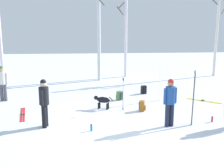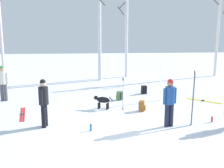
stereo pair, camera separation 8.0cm
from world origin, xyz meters
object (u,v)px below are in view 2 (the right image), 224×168
object	(u,v)px
ski_poles_1	(123,93)
person_1	(44,100)
ski_pair_planted_0	(161,81)
birch_tree_1	(100,24)
ski_pair_lying_1	(204,101)
backpack_2	(120,96)
ski_pair_planted_2	(193,98)
water_bottle_1	(212,119)
backpack_1	(144,90)
person_2	(170,100)
dog	(102,100)
person_3	(3,81)
backpack_0	(142,106)
water_bottle_0	(91,128)
birch_tree_3	(218,24)
birch_tree_2	(126,22)
birch_tree_0	(0,22)
ski_pair_lying_0	(23,114)

from	to	relation	value
ski_poles_1	person_1	bearing A→B (deg)	-150.23
ski_pair_planted_0	birch_tree_1	bearing A→B (deg)	115.27
ski_pair_lying_1	birch_tree_1	bearing A→B (deg)	128.54
backpack_2	birch_tree_1	world-z (taller)	birch_tree_1
ski_pair_planted_2	birch_tree_1	distance (m)	9.90
ski_pair_lying_1	water_bottle_1	size ratio (longest dim) A/B	6.19
person_1	backpack_1	size ratio (longest dim) A/B	3.90
person_2	dog	world-z (taller)	person_2
person_3	dog	distance (m)	5.02
backpack_0	backpack_1	world-z (taller)	same
person_1	water_bottle_0	size ratio (longest dim) A/B	7.11
person_3	ski_pair_planted_0	xyz separation A→B (m)	(7.52, -0.64, -0.03)
person_2	water_bottle_0	bearing A→B (deg)	-175.60
ski_pair_planted_0	backpack_1	distance (m)	1.70
person_1	person_3	bearing A→B (deg)	123.32
person_1	dog	world-z (taller)	person_1
backpack_0	ski_pair_lying_1	bearing A→B (deg)	21.83
birch_tree_3	ski_poles_1	bearing A→B (deg)	-134.37
birch_tree_1	birch_tree_2	world-z (taller)	birch_tree_2
backpack_1	birch_tree_2	size ratio (longest dim) A/B	0.06
person_2	person_3	xyz separation A→B (m)	(-6.89, 4.16, 0.00)
person_2	birch_tree_0	world-z (taller)	birch_tree_0
person_2	ski_pair_lying_1	size ratio (longest dim) A/B	1.26
person_1	ski_pair_lying_0	size ratio (longest dim) A/B	0.89
ski_poles_1	water_bottle_0	size ratio (longest dim) A/B	5.78
backpack_1	birch_tree_1	world-z (taller)	birch_tree_1
backpack_0	water_bottle_0	world-z (taller)	backpack_0
water_bottle_0	birch_tree_1	size ratio (longest dim) A/B	0.03
water_bottle_0	dog	bearing A→B (deg)	78.34
ski_pair_lying_0	backpack_1	distance (m)	6.44
dog	birch_tree_1	world-z (taller)	birch_tree_1
backpack_0	birch_tree_0	world-z (taller)	birch_tree_0
person_3	birch_tree_3	world-z (taller)	birch_tree_3
person_2	backpack_2	xyz separation A→B (m)	(-1.31, 3.80, -0.77)
ski_pair_lying_1	dog	bearing A→B (deg)	-170.18
person_2	water_bottle_0	size ratio (longest dim) A/B	7.11
backpack_0	birch_tree_1	size ratio (longest dim) A/B	0.06
person_2	birch_tree_0	size ratio (longest dim) A/B	0.22
backpack_1	dog	bearing A→B (deg)	-132.13
ski_pair_lying_0	person_1	bearing A→B (deg)	-53.61
backpack_2	birch_tree_1	bearing A→B (deg)	97.58
ski_pair_planted_0	ski_poles_1	xyz separation A→B (m)	(-2.01, -1.45, -0.21)
ski_pair_lying_0	birch_tree_1	world-z (taller)	birch_tree_1
water_bottle_1	birch_tree_1	distance (m)	10.28
person_3	ski_pair_planted_0	distance (m)	7.55
water_bottle_0	backpack_0	bearing A→B (deg)	43.95
person_2	birch_tree_2	bearing A→B (deg)	90.44
dog	person_2	bearing A→B (deg)	-46.44
backpack_2	person_3	bearing A→B (deg)	176.28
backpack_0	birch_tree_1	xyz separation A→B (m)	(-1.44, 7.26, 3.49)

